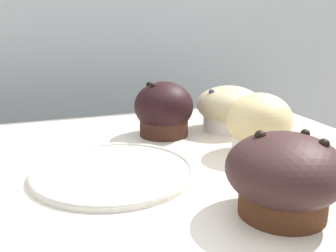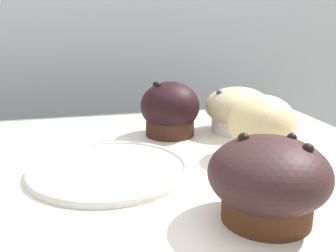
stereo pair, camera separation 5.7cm
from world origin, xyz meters
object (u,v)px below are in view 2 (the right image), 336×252
at_px(muffin_front_right, 261,128).
at_px(serving_plate, 109,169).
at_px(muffin_back_right, 238,110).
at_px(muffin_back_left, 170,110).
at_px(muffin_front_center, 268,180).

height_order(muffin_front_right, serving_plate, muffin_front_right).
xyz_separation_m(muffin_back_right, serving_plate, (-0.24, -0.14, -0.03)).
xyz_separation_m(muffin_back_left, muffin_back_right, (0.12, -0.01, -0.00)).
distance_m(muffin_front_center, muffin_back_left, 0.31).
bearing_deg(muffin_back_left, muffin_front_center, -85.03).
distance_m(muffin_back_left, muffin_front_right, 0.17).
distance_m(muffin_front_center, muffin_back_right, 0.32).
bearing_deg(muffin_back_right, muffin_front_center, -107.52).
bearing_deg(muffin_back_right, muffin_front_right, -97.78).
relative_size(muffin_front_center, muffin_front_right, 1.25).
xyz_separation_m(muffin_front_center, muffin_back_left, (-0.03, 0.31, 0.00)).
xyz_separation_m(muffin_back_left, muffin_front_right, (0.10, -0.13, -0.00)).
height_order(muffin_front_center, muffin_front_right, muffin_front_right).
relative_size(muffin_back_right, serving_plate, 0.54).
bearing_deg(serving_plate, muffin_front_right, 2.55).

